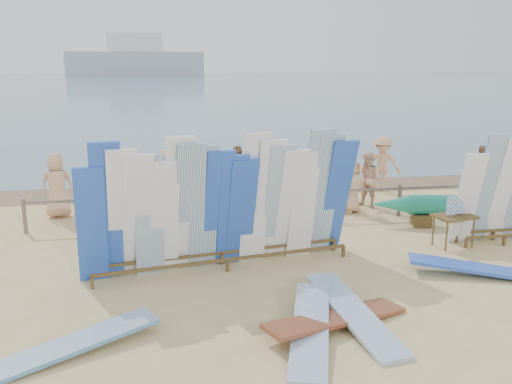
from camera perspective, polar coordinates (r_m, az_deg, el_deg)
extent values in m
plane|color=#D2B779|center=(11.91, 2.75, -7.29)|extent=(160.00, 160.00, 0.00)
cube|color=slate|center=(138.98, -8.49, 11.49)|extent=(320.00, 240.00, 0.02)
cube|color=#7B6145|center=(18.72, -1.82, 0.40)|extent=(40.00, 2.60, 0.01)
cube|color=#999EA3|center=(191.14, -12.51, 13.01)|extent=(45.00, 8.00, 8.00)
cube|color=silver|center=(191.26, -12.62, 15.10)|extent=(18.00, 6.00, 6.00)
cube|color=#6D5C52|center=(14.49, 0.32, -0.19)|extent=(12.00, 0.06, 0.06)
cube|color=#6D5C52|center=(14.84, -23.19, -2.36)|extent=(0.08, 0.08, 0.90)
cube|color=#6D5C52|center=(14.48, -15.49, -2.13)|extent=(0.08, 0.08, 0.90)
cube|color=#6D5C52|center=(14.39, -7.56, -1.84)|extent=(0.08, 0.08, 0.90)
cube|color=#6D5C52|center=(14.58, 0.32, -1.53)|extent=(0.08, 0.08, 0.90)
cube|color=#6D5C52|center=(15.03, 7.86, -1.20)|extent=(0.08, 0.08, 0.90)
cube|color=#6D5C52|center=(15.73, 14.85, -0.87)|extent=(0.08, 0.08, 0.90)
cube|color=#6D5C52|center=(16.64, 21.15, -0.57)|extent=(0.08, 0.08, 0.90)
cube|color=brown|center=(11.26, -3.02, -7.13)|extent=(5.30, 0.99, 0.06)
cube|color=brown|center=(11.67, -3.65, -6.39)|extent=(5.30, 0.99, 0.06)
cube|color=blue|center=(10.79, -16.93, -3.42)|extent=(0.66, 0.68, 2.38)
cube|color=blue|center=(10.75, -15.43, -2.12)|extent=(0.69, 0.85, 2.84)
cube|color=white|center=(10.78, -13.84, -2.35)|extent=(0.71, 0.96, 2.70)
cube|color=white|center=(10.83, -12.26, -2.52)|extent=(0.71, 0.97, 2.58)
cube|color=#7CA0C6|center=(10.86, -11.16, -2.51)|extent=(0.65, 0.63, 2.55)
cube|color=white|center=(10.92, -9.60, -2.71)|extent=(0.67, 0.75, 2.42)
cube|color=white|center=(10.91, -8.12, -1.41)|extent=(0.70, 0.88, 2.88)
cube|color=silver|center=(10.96, -7.03, -1.69)|extent=(0.72, 1.01, 2.74)
cube|color=silver|center=(11.04, -5.52, -1.70)|extent=(0.68, 0.80, 2.68)
cube|color=blue|center=(11.12, -4.03, -1.88)|extent=(0.69, 0.85, 2.56)
cube|color=blue|center=(11.21, -2.56, -1.99)|extent=(0.68, 0.81, 2.46)
cube|color=blue|center=(11.29, -1.54, -2.17)|extent=(0.68, 0.81, 2.35)
cube|color=white|center=(11.31, -0.11, -0.78)|extent=(0.66, 0.70, 2.86)
cube|color=white|center=(11.43, 1.29, -1.01)|extent=(0.69, 0.86, 2.72)
cube|color=#7CA0C6|center=(11.51, 2.27, -1.20)|extent=(0.70, 0.88, 2.61)
cube|color=white|center=(11.64, 3.63, -1.34)|extent=(0.70, 0.87, 2.50)
cube|color=white|center=(11.76, 4.96, -1.35)|extent=(0.65, 0.64, 2.44)
cube|color=silver|center=(11.83, 6.29, -0.16)|extent=(0.69, 0.84, 2.89)
cube|color=silver|center=(11.93, 7.20, -0.34)|extent=(0.69, 0.83, 2.78)
cube|color=blue|center=(12.08, 8.45, -0.56)|extent=(0.71, 0.97, 2.64)
cube|color=brown|center=(14.07, 24.71, -4.22)|extent=(1.95, 0.08, 0.06)
cube|color=brown|center=(14.40, 23.75, -3.73)|extent=(1.95, 0.08, 0.06)
cube|color=white|center=(13.52, 21.36, -0.72)|extent=(0.54, 0.59, 2.24)
cube|color=silver|center=(13.72, 23.09, 0.26)|extent=(0.55, 0.74, 2.68)
cube|color=white|center=(13.99, 24.67, 0.11)|extent=(0.55, 0.76, 2.57)
cube|color=brown|center=(15.03, 16.97, -2.80)|extent=(0.54, 0.62, 0.32)
cylinder|color=#1A9472|center=(15.44, 22.88, -1.27)|extent=(3.99, 1.28, 0.54)
cone|color=#1A9472|center=(14.73, 14.04, -1.27)|extent=(1.16, 0.70, 0.50)
cube|color=brown|center=(13.42, 20.16, -2.43)|extent=(1.02, 0.81, 0.05)
cube|color=white|center=(13.36, 20.25, -1.31)|extent=(0.48, 0.12, 0.43)
cube|color=#7CA0C6|center=(8.85, 5.73, -15.03)|extent=(1.31, 2.74, 0.35)
cube|color=#7CA0C6|center=(9.40, 10.19, -13.37)|extent=(0.98, 2.75, 0.37)
cube|color=silver|center=(8.85, -18.84, -15.71)|extent=(2.63, 1.80, 0.25)
cube|color=brown|center=(9.24, 8.48, -13.80)|extent=(2.69, 1.62, 0.31)
cube|color=blue|center=(12.00, 22.21, -8.15)|extent=(2.72, 1.46, 0.32)
cube|color=red|center=(15.28, -3.12, -1.30)|extent=(0.74, 0.71, 0.05)
cube|color=red|center=(15.44, -2.84, -0.03)|extent=(0.59, 0.40, 0.57)
cube|color=red|center=(15.72, 7.49, -1.08)|extent=(0.59, 0.55, 0.05)
cube|color=red|center=(15.88, 7.40, 0.06)|extent=(0.54, 0.24, 0.53)
cube|color=red|center=(16.32, 8.46, 0.16)|extent=(0.63, 0.80, 0.51)
cube|color=red|center=(16.52, 8.55, 1.47)|extent=(0.44, 0.29, 0.32)
imported|color=#8C6042|center=(19.35, 22.50, 2.24)|extent=(0.99, 0.91, 1.61)
imported|color=tan|center=(18.58, 13.16, 2.89)|extent=(1.30, 0.90, 1.86)
imported|color=tan|center=(17.74, -9.56, 2.02)|extent=(0.78, 1.07, 1.53)
imported|color=tan|center=(16.00, -20.20, 0.68)|extent=(0.89, 0.43, 1.82)
imported|color=#8C6042|center=(16.76, -1.95, 1.94)|extent=(0.93, 1.11, 1.76)
imported|color=beige|center=(16.38, 11.75, 1.23)|extent=(0.79, 0.88, 1.66)
imported|color=tan|center=(15.76, 10.07, 0.61)|extent=(0.83, 0.59, 1.55)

